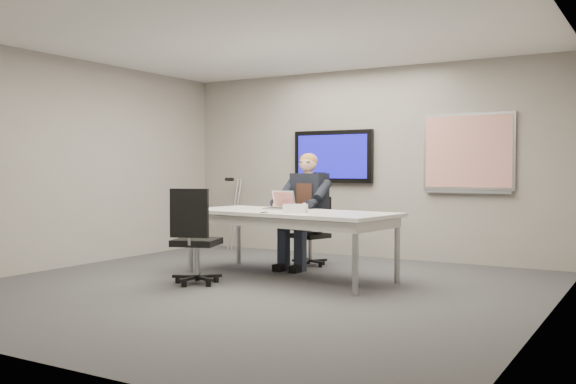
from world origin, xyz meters
The scene contains 16 objects.
floor centered at (0.00, 0.00, 0.00)m, with size 6.00×6.00×0.02m, color #3B3A3D.
ceiling centered at (0.00, 0.00, 2.80)m, with size 6.00×6.00×0.02m, color white.
wall_back centered at (0.00, 3.00, 1.40)m, with size 6.00×0.02×2.80m, color gray.
wall_front centered at (0.00, -3.00, 1.40)m, with size 6.00×0.02×2.80m, color gray.
wall_left centered at (-3.00, 0.00, 1.40)m, with size 0.02×6.00×2.80m, color gray.
wall_right centered at (3.00, 0.00, 1.40)m, with size 0.02×6.00×2.80m, color gray.
conference_table centered at (-0.02, 0.81, 0.71)m, with size 2.72×1.39×0.80m.
tv_display centered at (-0.50, 2.95, 1.50)m, with size 1.30×0.09×0.80m.
whiteboard centered at (1.55, 2.97, 1.53)m, with size 1.25×0.08×1.10m.
office_chair_far centered at (-0.24, 1.81, 0.29)m, with size 0.56×0.56×0.94m.
office_chair_near centered at (-0.69, -0.15, 0.34)m, with size 0.66×0.66×1.09m.
seated_person centered at (-0.25, 1.55, 0.61)m, with size 0.49×0.84×1.52m.
crutch centered at (-2.21, 2.77, 0.60)m, with size 0.16×0.36×1.20m, color #95989C, non-canonical shape.
laptop centered at (-0.30, 1.07, 0.86)m, with size 0.34×0.32×0.23m.
name_tent centered at (0.22, 0.54, 0.86)m, with size 0.26×0.07×0.11m, color silver, non-canonical shape.
pen centered at (-0.10, 0.39, 0.81)m, with size 0.01×0.01×0.14m, color black.
Camera 1 is at (3.88, -5.83, 1.30)m, focal length 40.00 mm.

